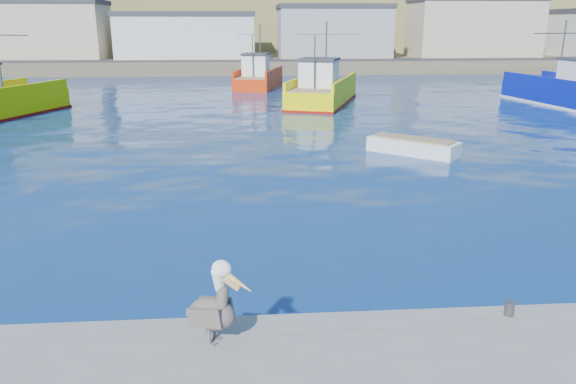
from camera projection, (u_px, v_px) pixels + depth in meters
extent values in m
plane|color=navy|center=(338.00, 272.00, 14.82)|extent=(260.00, 260.00, 0.00)
cylinder|color=#4C4C4C|center=(509.00, 309.00, 11.60)|extent=(0.20, 0.20, 0.30)
cube|color=brown|center=(260.00, 61.00, 83.29)|extent=(160.00, 30.00, 1.60)
cube|color=brown|center=(256.00, 24.00, 106.60)|extent=(180.00, 40.00, 14.00)
cube|color=brown|center=(254.00, 0.00, 124.23)|extent=(200.00, 40.00, 24.00)
cube|color=#2D2D2D|center=(262.00, 60.00, 72.55)|extent=(150.00, 5.00, 0.10)
cube|color=tan|center=(52.00, 32.00, 75.23)|extent=(14.00, 9.00, 7.00)
cube|color=#333338|center=(49.00, 2.00, 74.13)|extent=(14.28, 9.18, 0.60)
cube|color=silver|center=(188.00, 37.00, 76.76)|extent=(18.00, 11.00, 5.50)
cube|color=#333338|center=(187.00, 14.00, 75.88)|extent=(18.36, 11.22, 0.60)
cube|color=gray|center=(332.00, 33.00, 78.08)|extent=(15.00, 10.00, 6.50)
cube|color=#333338|center=(333.00, 7.00, 77.05)|extent=(15.30, 10.20, 0.60)
cube|color=tan|center=(472.00, 30.00, 79.39)|extent=(17.00, 9.00, 7.50)
cube|color=#F2E800|center=(12.00, 92.00, 37.90)|extent=(4.19, 10.60, 0.70)
cube|color=#F2E800|center=(323.00, 95.00, 45.52)|extent=(7.17, 11.57, 1.42)
cube|color=#F2E800|center=(345.00, 82.00, 44.78)|extent=(3.74, 10.19, 0.70)
cube|color=#F2E800|center=(302.00, 81.00, 45.65)|extent=(3.74, 10.19, 0.70)
cube|color=maroon|center=(323.00, 103.00, 45.71)|extent=(7.31, 11.80, 0.25)
cube|color=#8C7251|center=(323.00, 85.00, 45.30)|extent=(6.74, 11.05, 0.10)
cube|color=white|center=(319.00, 74.00, 43.48)|extent=(3.40, 3.45, 2.00)
cube|color=#333338|center=(319.00, 59.00, 43.16)|extent=(3.68, 3.82, 0.15)
cylinder|color=#4C4C4C|center=(326.00, 53.00, 45.60)|extent=(0.15, 0.15, 5.00)
cylinder|color=#4C4C4C|center=(315.00, 63.00, 41.70)|extent=(0.13, 0.13, 4.00)
cylinder|color=#4C4C4C|center=(326.00, 34.00, 45.16)|extent=(5.02, 1.82, 0.08)
cube|color=#061497|center=(566.00, 95.00, 44.76)|extent=(5.76, 12.03, 1.50)
cube|color=#061497|center=(547.00, 82.00, 44.03)|extent=(1.97, 11.22, 0.70)
cube|color=silver|center=(565.00, 104.00, 44.97)|extent=(5.88, 12.27, 0.25)
cube|color=#8C7251|center=(568.00, 85.00, 44.53)|extent=(5.37, 11.52, 0.10)
cylinder|color=#4C4C4C|center=(562.00, 53.00, 44.90)|extent=(0.14, 0.14, 5.00)
cylinder|color=#4C4C4C|center=(565.00, 33.00, 44.46)|extent=(5.60, 0.95, 0.08)
cube|color=red|center=(259.00, 81.00, 56.91)|extent=(5.35, 9.55, 1.17)
cube|color=red|center=(274.00, 72.00, 56.41)|extent=(2.22, 8.64, 0.70)
cube|color=red|center=(243.00, 72.00, 56.88)|extent=(2.22, 8.64, 0.70)
cube|color=#8C7251|center=(259.00, 75.00, 56.73)|extent=(5.01, 9.13, 0.10)
cube|color=white|center=(256.00, 65.00, 55.15)|extent=(2.82, 2.73, 2.00)
cube|color=#333338|center=(256.00, 54.00, 54.83)|extent=(3.04, 3.04, 0.15)
cylinder|color=#4C4C4C|center=(260.00, 50.00, 56.87)|extent=(0.14, 0.14, 5.00)
cylinder|color=#4C4C4C|center=(253.00, 57.00, 53.61)|extent=(0.12, 0.12, 4.00)
cylinder|color=#4C4C4C|center=(260.00, 34.00, 56.44)|extent=(4.62, 1.16, 0.08)
cube|color=silver|center=(413.00, 148.00, 28.13)|extent=(4.39, 4.10, 0.89)
cube|color=#8C7251|center=(414.00, 139.00, 27.99)|extent=(3.83, 3.55, 0.09)
cube|color=silver|center=(558.00, 89.00, 53.17)|extent=(4.00, 4.20, 0.86)
cube|color=#8C7251|center=(559.00, 84.00, 53.03)|extent=(3.48, 3.67, 0.09)
cylinder|color=#595451|center=(209.00, 336.00, 10.57)|extent=(0.10, 0.10, 0.32)
cube|color=#595451|center=(212.00, 344.00, 10.59)|extent=(0.20, 0.19, 0.02)
cylinder|color=#595451|center=(214.00, 331.00, 10.75)|extent=(0.10, 0.10, 0.32)
cube|color=#595451|center=(217.00, 338.00, 10.78)|extent=(0.20, 0.19, 0.02)
ellipsoid|color=#38332D|center=(212.00, 314.00, 10.53)|extent=(1.08, 0.89, 0.64)
cube|color=#38332D|center=(204.00, 318.00, 10.31)|extent=(0.68, 0.37, 0.47)
cube|color=#38332D|center=(217.00, 306.00, 10.75)|extent=(0.68, 0.37, 0.47)
cube|color=#38332D|center=(193.00, 313.00, 10.69)|extent=(0.30, 0.26, 0.13)
cylinder|color=#38332D|center=(222.00, 299.00, 10.35)|extent=(0.34, 0.39, 0.51)
cylinder|color=white|center=(219.00, 280.00, 10.26)|extent=(0.32, 0.38, 0.48)
ellipsoid|color=white|center=(222.00, 269.00, 10.17)|extent=(0.47, 0.42, 0.32)
cone|color=gold|center=(237.00, 281.00, 10.13)|extent=(0.65, 0.42, 0.44)
cube|color=tan|center=(231.00, 282.00, 10.19)|extent=(0.38, 0.22, 0.28)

